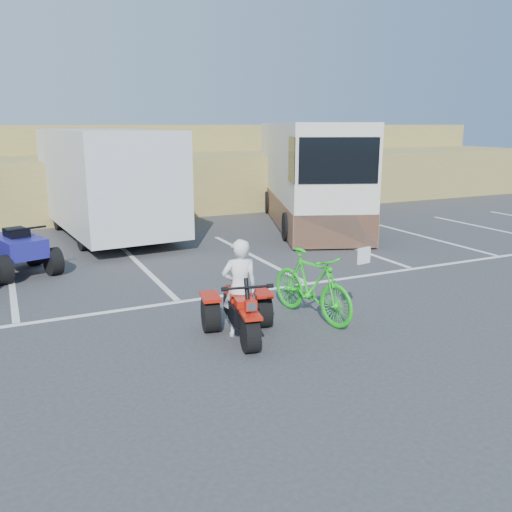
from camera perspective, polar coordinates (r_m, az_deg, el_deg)
name	(u,v)px	position (r m, az deg, el deg)	size (l,w,h in m)	color
ground	(230,351)	(7.79, -2.76, -9.97)	(100.00, 100.00, 0.00)	#343437
parking_stripes	(194,274)	(11.68, -6.51, -1.90)	(28.00, 5.16, 0.01)	white
grass_embankment	(76,170)	(22.32, -18.43, 8.63)	(40.00, 8.50, 3.10)	olive
red_trike_atv	(242,338)	(8.22, -1.45, -8.67)	(1.09, 1.45, 0.94)	#B4180A
rider	(240,288)	(8.10, -1.72, -3.38)	(0.55, 0.36, 1.50)	white
green_dirt_bike	(312,285)	(8.92, 5.87, -3.06)	(0.53, 1.88, 1.13)	#14BF19
cargo_trailer	(106,179)	(16.02, -15.51, 7.79)	(3.09, 6.58, 2.98)	silver
rv_motorhome	(307,180)	(17.91, 5.39, 7.98)	(5.12, 8.92, 3.13)	silver
quad_atv_blue	(21,274)	(12.70, -23.52, -1.72)	(1.27, 1.70, 1.11)	navy
quad_atv_green	(125,243)	(15.06, -13.67, 1.33)	(1.08, 1.44, 0.94)	#13541F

